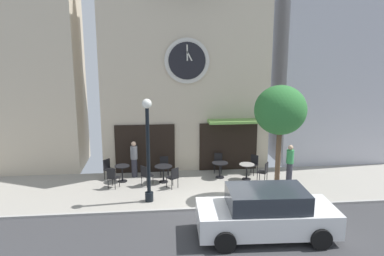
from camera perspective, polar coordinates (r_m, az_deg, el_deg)
name	(u,v)px	position (r m, az deg, el deg)	size (l,w,h in m)	color
ground_plane	(226,220)	(13.36, 5.14, -13.81)	(25.18, 10.79, 0.13)	#9E998E
clock_building	(185,53)	(18.43, -1.14, 11.43)	(7.95, 3.76, 10.80)	beige
neighbor_building_left	(15,33)	(19.70, -25.42, 13.02)	(5.68, 3.00, 12.99)	beige
neighbor_building_right	(338,42)	(20.99, 21.43, 12.17)	(6.39, 3.16, 12.21)	#B2B2BC
street_lamp	(148,151)	(14.15, -6.73, -3.44)	(0.36, 0.36, 3.99)	black
street_tree	(280,111)	(14.61, 13.34, 2.56)	(2.00, 1.80, 4.44)	brown
cafe_table_center_right	(122,171)	(16.85, -10.60, -6.44)	(0.65, 0.65, 0.73)	black
cafe_table_leftmost	(163,170)	(16.53, -4.39, -6.45)	(0.77, 0.77, 0.74)	black
cafe_table_near_door	(220,167)	(17.08, 4.29, -5.92)	(0.73, 0.73, 0.72)	black
cafe_table_center_left	(247,169)	(16.99, 8.35, -6.18)	(0.68, 0.68, 0.72)	black
cafe_chair_mid_row	(146,174)	(16.17, -7.09, -7.00)	(0.56, 0.56, 0.90)	black
cafe_chair_right_end	(218,161)	(17.83, 4.02, -5.08)	(0.48, 0.48, 0.90)	black
cafe_chair_facing_wall	(112,176)	(16.14, -12.06, -7.22)	(0.54, 0.54, 0.90)	black
cafe_chair_near_tree	(253,163)	(17.77, 9.35, -5.29)	(0.57, 0.57, 0.90)	black
cafe_chair_by_entrance	(264,171)	(16.78, 10.97, -6.41)	(0.56, 0.56, 0.90)	black
cafe_chair_left_end	(108,168)	(17.31, -12.66, -5.90)	(0.56, 0.56, 0.90)	black
cafe_chair_near_lamp	(173,176)	(15.82, -2.85, -7.36)	(0.56, 0.56, 0.90)	black
cafe_chair_outer	(164,165)	(17.33, -4.26, -5.60)	(0.41, 0.41, 0.90)	black
pedestrian_green	(290,163)	(17.00, 14.70, -5.17)	(0.36, 0.36, 1.67)	#2D2D38
pedestrian_grey	(134,159)	(17.26, -8.83, -4.64)	(0.34, 0.34, 1.67)	#2D2D38
parked_car_white	(266,213)	(12.19, 11.25, -12.60)	(4.37, 2.17, 1.55)	white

